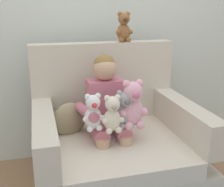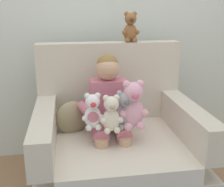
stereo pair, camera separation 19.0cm
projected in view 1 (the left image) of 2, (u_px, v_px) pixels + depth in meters
back_wall at (94, 11)px, 2.49m from camera, size 6.00×0.10×2.60m
armchair at (115, 148)px, 2.14m from camera, size 1.14×0.97×1.07m
seated_child at (107, 107)px, 2.06m from camera, size 0.45×0.39×0.82m
plush_grey at (125, 110)px, 1.94m from camera, size 0.16×0.13×0.27m
plush_cream at (112, 115)px, 1.87m from camera, size 0.15×0.12×0.25m
plush_pink at (133, 105)px, 1.94m from camera, size 0.20×0.16×0.33m
plush_white at (93, 113)px, 1.90m from camera, size 0.15×0.12×0.25m
plush_brown_on_backrest at (124, 28)px, 2.26m from camera, size 0.14×0.11×0.24m
throw_pillow at (69, 120)px, 2.12m from camera, size 0.28×0.19×0.26m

